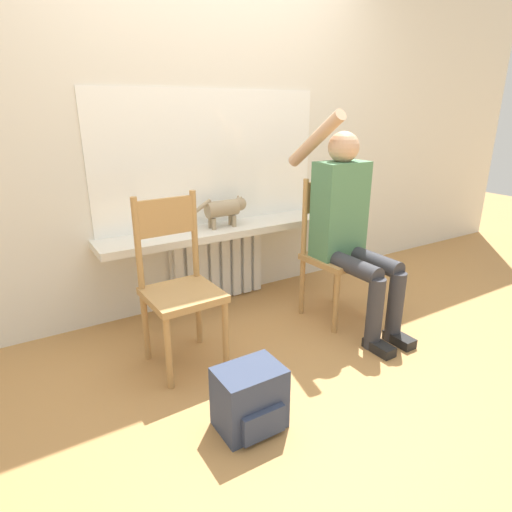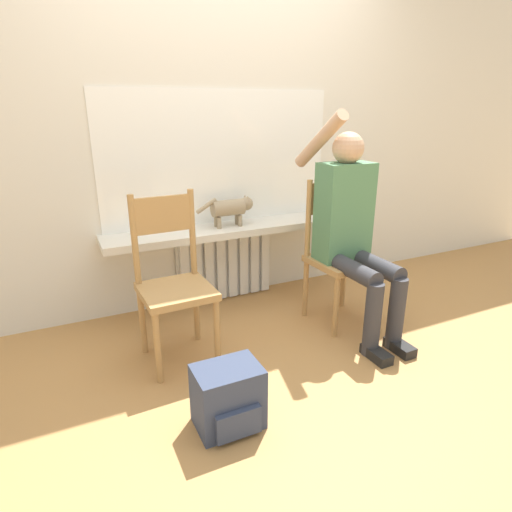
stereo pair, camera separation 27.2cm
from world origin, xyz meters
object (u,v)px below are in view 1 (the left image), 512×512
person (349,223)px  backpack (250,399)px  chair_left (179,283)px  cat (225,208)px  chair_right (334,250)px

person → backpack: (-1.09, -0.57, -0.55)m
chair_left → cat: size_ratio=2.26×
person → chair_right: bearing=91.5°
person → backpack: person is taller
chair_right → cat: size_ratio=2.26×
chair_left → chair_right: bearing=-2.0°
person → chair_left: bearing=173.9°
chair_left → cat: 0.84m
chair_left → chair_right: same height
chair_right → chair_left: bearing=177.1°
cat → backpack: (-0.54, -1.23, -0.59)m
chair_left → chair_right: 1.13m
chair_right → person: bearing=-91.3°
cat → backpack: size_ratio=1.41×
chair_right → person: person is taller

